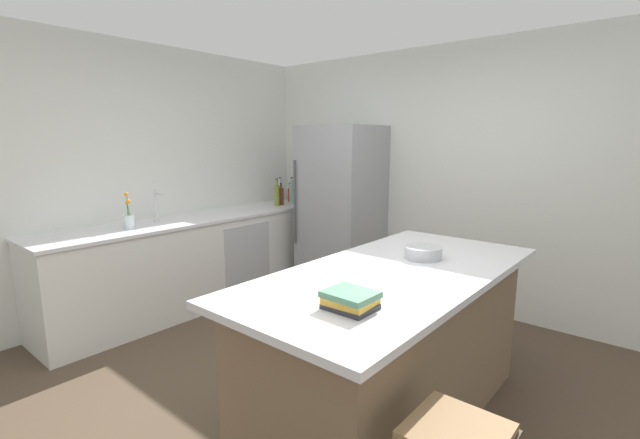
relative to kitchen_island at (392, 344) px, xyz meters
name	(u,v)px	position (x,y,z in m)	size (l,w,h in m)	color
ground_plane	(316,402)	(-0.45, -0.19, -0.47)	(7.20, 7.20, 0.00)	#4C3D2D
wall_rear	(464,179)	(-0.45, 2.06, 0.83)	(6.00, 0.10, 2.60)	silver
wall_left	(121,180)	(-2.90, -0.19, 0.83)	(0.10, 6.00, 2.60)	silver
counter_run_left	(199,260)	(-2.52, 0.38, -0.02)	(0.67, 3.10, 0.91)	silver
kitchen_island	(392,344)	(0.00, 0.00, 0.00)	(1.00, 2.12, 0.94)	#7A6047
refrigerator	(341,210)	(-1.66, 1.66, 0.44)	(0.79, 0.74, 1.83)	#93969B
sink_faucet	(156,206)	(-2.57, -0.02, 0.59)	(0.15, 0.05, 0.30)	silver
flower_vase	(129,219)	(-2.48, -0.34, 0.52)	(0.09, 0.09, 0.32)	silver
hot_sauce_bottle	(290,194)	(-2.59, 1.81, 0.52)	(0.05, 0.05, 0.23)	red
gin_bottle	(292,193)	(-2.47, 1.71, 0.56)	(0.06, 0.06, 0.32)	#8CB79E
soda_bottle	(280,193)	(-2.58, 1.63, 0.56)	(0.08, 0.08, 0.32)	silver
syrup_bottle	(281,196)	(-2.47, 1.53, 0.54)	(0.06, 0.06, 0.26)	#5B3319
olive_oil_bottle	(277,195)	(-2.45, 1.44, 0.57)	(0.06, 0.06, 0.32)	olive
cookbook_stack	(350,300)	(0.15, -0.64, 0.50)	(0.23, 0.19, 0.08)	#2D2D33
mixing_bowl	(423,252)	(0.00, 0.34, 0.50)	(0.24, 0.24, 0.08)	#B2B5BA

